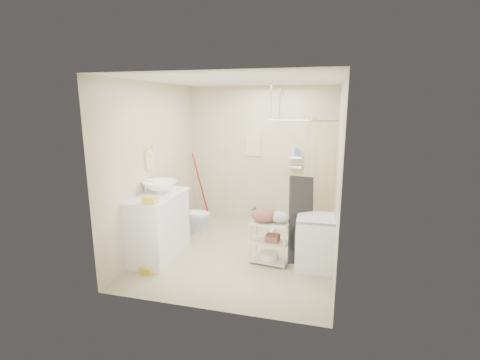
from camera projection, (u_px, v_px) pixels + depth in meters
The scene contains 23 objects.
floor at pixel (240, 252), 5.45m from camera, with size 3.20×3.20×0.00m, color tan.
ceiling at pixel (240, 80), 4.89m from camera, with size 2.80×3.20×0.04m, color silver.
wall_back at pixel (261, 155), 6.68m from camera, with size 2.80×0.04×2.60m, color beige.
wall_front at pixel (203, 199), 3.66m from camera, with size 2.80×0.04×2.60m, color beige.
wall_left at pixel (155, 166), 5.51m from camera, with size 0.04×3.20×2.60m, color beige.
wall_right at pixel (338, 175), 4.83m from camera, with size 0.04×3.20×2.60m, color beige.
vanity at pixel (158, 226), 5.19m from camera, with size 0.62×1.11×0.97m, color silver.
sink at pixel (160, 187), 5.17m from camera, with size 0.51×0.51×0.18m, color white.
counter_basket at pixel (150, 200), 4.61m from camera, with size 0.18×0.14×0.10m, color gold.
floor_basket at pixel (147, 269), 4.75m from camera, with size 0.25×0.19×0.13m, color gold.
toilet at pixel (193, 215), 6.21m from camera, with size 0.37×0.64×0.66m, color silver.
mop at pixel (199, 185), 7.03m from camera, with size 0.13×0.13×1.32m, color #B80D0E, non-canonical shape.
potted_plant_a at pixel (255, 215), 6.74m from camera, with size 0.17×0.11×0.32m, color brown.
potted_plant_b at pixel (271, 217), 6.67m from camera, with size 0.16×0.13×0.29m, color brown.
hanging_towel at pixel (253, 145), 6.65m from camera, with size 0.28×0.03×0.42m, color beige.
towel_ring at pixel (149, 158), 5.28m from camera, with size 0.04×0.22×0.34m, color beige, non-canonical shape.
tp_holder at pixel (161, 201), 5.67m from camera, with size 0.08×0.12×0.14m, color white, non-canonical shape.
shower at pixel (303, 176), 6.01m from camera, with size 1.10×1.10×2.10m, color silver, non-canonical shape.
shampoo_bottle_a at pixel (294, 150), 6.42m from camera, with size 0.09×0.09×0.23m, color silver.
shampoo_bottle_b at pixel (297, 152), 6.42m from camera, with size 0.07×0.07×0.16m, color #4163AE.
washing_machine at pixel (315, 242), 4.87m from camera, with size 0.51×0.53×0.75m, color silver.
laundry_rack at pixel (270, 239), 5.01m from camera, with size 0.54×0.32×0.75m, color beige, non-canonical shape.
ironing_board at pixel (301, 219), 4.98m from camera, with size 0.37×0.11×1.30m, color black, non-canonical shape.
Camera 1 is at (1.26, -4.91, 2.29)m, focal length 26.00 mm.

